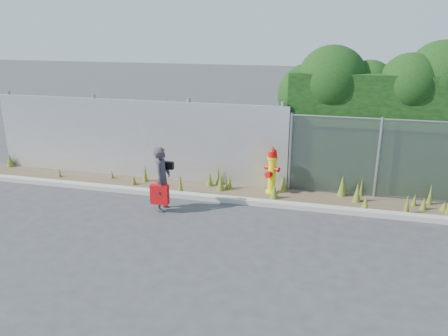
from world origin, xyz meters
The scene contains 10 objects.
ground centered at (0.00, 0.00, 0.00)m, with size 80.00×80.00×0.00m, color #373739.
curb centered at (0.00, 1.80, 0.06)m, with size 16.00×0.22×0.12m, color #A6A196.
weed_strip centered at (0.69, 2.45, 0.13)m, with size 16.00×1.21×0.54m.
corrugated_fence centered at (-3.25, 3.01, 1.10)m, with size 8.50×0.21×2.30m.
chainlink_fence centered at (4.25, 3.00, 1.03)m, with size 6.50×0.07×2.05m.
hedge centered at (4.28, 4.03, 2.08)m, with size 7.66×1.99×3.81m.
fire_hydrant centered at (0.65, 2.63, 0.60)m, with size 0.41×0.37×1.23m.
woman centered at (-1.66, 0.98, 0.76)m, with size 0.56×0.36×1.52m, color #0D4A56.
red_tote_bag centered at (-1.67, 0.81, 0.44)m, with size 0.42×0.15×0.55m.
black_shoulder_bag centered at (-1.56, 1.15, 1.04)m, with size 0.24×0.10×0.18m.
Camera 1 is at (2.03, -7.86, 4.13)m, focal length 35.00 mm.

